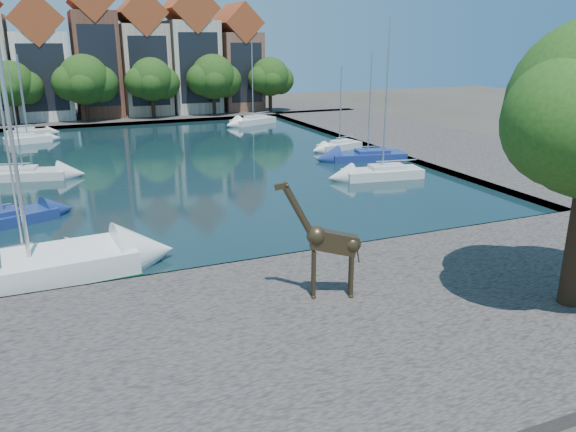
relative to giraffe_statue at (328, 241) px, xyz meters
name	(u,v)px	position (x,y,z in m)	size (l,w,h in m)	color
ground	(297,261)	(0.82, 4.84, -2.79)	(160.00, 160.00, 0.00)	#38332B
water_basin	(185,163)	(0.82, 28.84, -2.75)	(38.00, 50.00, 0.08)	black
near_quay	(372,321)	(0.82, -2.16, -2.54)	(50.00, 14.00, 0.50)	#534B48
far_quay	(132,115)	(0.82, 60.84, -2.54)	(60.00, 16.00, 0.50)	#534B48
right_quay	(427,141)	(25.82, 28.84, -2.54)	(14.00, 52.00, 0.50)	#534B48
townhouse_west_inner	(42,62)	(-9.68, 60.83, 4.56)	(6.43, 9.18, 15.15)	silver
townhouse_center	(95,54)	(-3.18, 60.83, 5.57)	(5.44, 9.18, 16.93)	brown
townhouse_east_inner	(143,58)	(2.82, 60.83, 4.94)	(5.94, 9.18, 15.79)	tan
townhouse_east_mid	(191,55)	(9.32, 60.83, 5.31)	(6.43, 9.18, 16.65)	beige
townhouse_east_end	(236,61)	(15.82, 60.83, 4.32)	(5.44, 9.18, 14.43)	brown
far_tree_west	(12,85)	(-13.09, 55.34, 2.29)	(6.76, 5.20, 7.36)	#332114
far_tree_mid_west	(85,81)	(-5.08, 55.34, 2.50)	(7.80, 6.00, 8.00)	#332114
far_tree_mid_east	(152,81)	(2.91, 55.34, 2.34)	(7.02, 5.40, 7.52)	#332114
far_tree_east	(214,78)	(10.92, 55.34, 2.45)	(7.54, 5.80, 7.84)	#332114
far_tree_far_east	(271,78)	(18.91, 55.34, 2.29)	(6.76, 5.20, 7.36)	#332114
giraffe_statue	(328,241)	(0.00, 0.00, 0.00)	(3.17, 1.41, 4.66)	#392E1C
sailboat_left_a	(24,258)	(-11.18, 8.85, -2.23)	(5.10, 2.75, 8.33)	silver
sailboat_left_b	(3,217)	(-12.46, 16.09, -2.21)	(5.95, 3.82, 10.36)	navy
sailboat_left_c	(23,172)	(-11.74, 27.77, -2.21)	(6.50, 3.44, 10.05)	silver
sailboat_left_d	(28,138)	(-11.79, 44.31, -2.17)	(4.62, 2.40, 9.23)	white
sailboat_left_e	(28,131)	(-11.86, 48.84, -2.20)	(4.69, 2.13, 8.56)	silver
sailboat_right_a	(382,171)	(13.43, 17.50, -2.15)	(6.25, 2.94, 11.63)	silver
sailboat_right_b	(368,154)	(15.82, 23.75, -2.23)	(6.83, 3.56, 9.03)	navy
sailboat_right_c	(339,144)	(15.82, 29.05, -2.23)	(4.79, 2.64, 7.67)	silver
sailboat_right_d	(253,120)	(13.70, 47.96, -2.16)	(6.30, 4.25, 9.63)	silver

